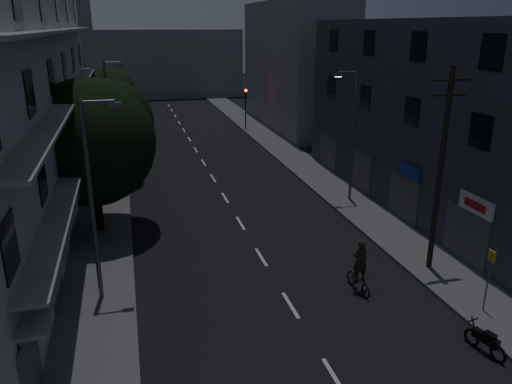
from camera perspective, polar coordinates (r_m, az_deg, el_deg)
name	(u,v)px	position (r m, az deg, el deg)	size (l,w,h in m)	color
ground	(212,176)	(37.11, -5.06, 1.81)	(160.00, 160.00, 0.00)	black
sidewalk_left	(107,183)	(36.69, -16.68, 1.00)	(3.00, 90.00, 0.15)	#565659
sidewalk_right	(307,168)	(38.97, 5.88, 2.71)	(3.00, 90.00, 0.15)	#565659
lane_markings	(199,156)	(43.07, -6.48, 4.13)	(0.15, 60.50, 0.01)	beige
building_left	(0,101)	(29.00, -27.25, 9.28)	(7.00, 36.00, 14.00)	#B2B2AD
building_right	(454,122)	(30.35, 21.66, 7.47)	(6.19, 28.00, 11.00)	#2D333D
building_far_left	(60,51)	(58.48, -21.45, 14.75)	(6.00, 20.00, 16.00)	slate
building_far_right	(294,66)	(55.18, 4.35, 14.21)	(6.00, 20.00, 13.00)	slate
building_far_end	(161,63)	(80.48, -10.79, 14.24)	(24.00, 8.00, 10.00)	slate
tree_near	(92,137)	(26.92, -18.22, 5.95)	(6.56, 6.56, 8.09)	black
tree_mid	(98,119)	(36.05, -17.59, 7.99)	(5.75, 5.75, 7.08)	black
tree_far	(102,99)	(44.75, -17.16, 10.07)	(5.83, 5.83, 7.21)	black
traffic_signal_far_right	(246,100)	(53.46, -1.20, 10.45)	(0.28, 0.37, 4.10)	black
traffic_signal_far_left	(118,106)	(51.34, -15.55, 9.45)	(0.28, 0.37, 4.10)	black
street_lamp_left_near	(93,193)	(19.95, -18.09, -0.09)	(1.51, 0.25, 8.00)	#55575C
street_lamp_right	(352,130)	(31.10, 10.91, 7.00)	(1.51, 0.25, 8.00)	#585C60
street_lamp_left_far	(110,110)	(39.52, -16.36, 9.01)	(1.51, 0.25, 8.00)	#5C5C63
utility_pole	(441,167)	(22.80, 20.37, 2.65)	(1.80, 0.24, 9.00)	black
bus_stop_sign	(490,270)	(21.00, 25.13, -8.04)	(0.06, 0.35, 2.52)	#595B60
motorcycle	(485,341)	(19.37, 24.72, -15.25)	(0.60, 1.69, 1.10)	black
cyclist	(359,274)	(21.53, 11.70, -9.17)	(0.79, 1.89, 2.34)	black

